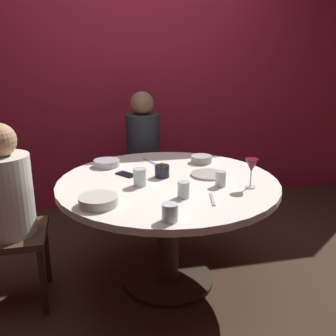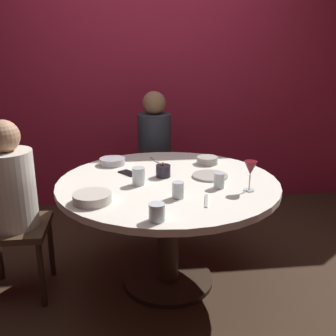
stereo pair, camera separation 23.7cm
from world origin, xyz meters
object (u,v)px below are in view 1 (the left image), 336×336
object	(u,v)px
candle_holder	(162,171)
bowl_serving_large	(107,163)
bowl_salad_center	(98,201)
cup_center_front	(140,177)
seated_diner_left	(6,196)
cup_by_left_diner	(184,190)
wine_glass	(251,167)
cup_near_candle	(170,212)
cup_by_right_diner	(221,179)
dining_table	(168,202)
seated_diner_back	(143,144)
cell_phone	(126,174)
bowl_small_white	(201,159)
dinner_plate	(208,174)

from	to	relation	value
candle_holder	bowl_serving_large	world-z (taller)	candle_holder
bowl_salad_center	cup_center_front	world-z (taller)	cup_center_front
seated_diner_left	cup_by_left_diner	distance (m)	1.02
cup_center_front	wine_glass	bearing A→B (deg)	-15.97
seated_diner_left	bowl_serving_large	world-z (taller)	seated_diner_left
candle_holder	cup_near_candle	size ratio (longest dim) A/B	1.14
cup_by_right_diner	cup_by_left_diner	bearing A→B (deg)	-153.87
cup_center_front	bowl_salad_center	bearing A→B (deg)	-135.77
candle_holder	cup_by_left_diner	distance (m)	0.37
dining_table	cup_near_candle	bearing A→B (deg)	-102.07
seated_diner_back	bowl_serving_large	bearing A→B (deg)	-31.49
cell_phone	dining_table	bearing A→B (deg)	109.36
bowl_salad_center	seated_diner_left	bearing A→B (deg)	148.77
seated_diner_back	cup_near_candle	world-z (taller)	seated_diner_back
bowl_small_white	cup_near_candle	bearing A→B (deg)	-116.19
dining_table	cup_by_left_diner	size ratio (longest dim) A/B	15.04
bowl_serving_large	cup_by_left_diner	distance (m)	0.78
candle_holder	bowl_small_white	bearing A→B (deg)	36.44
bowl_small_white	cell_phone	bearing A→B (deg)	-163.67
seated_diner_left	dinner_plate	bearing A→B (deg)	1.64
bowl_serving_large	cup_by_right_diner	xyz separation A→B (m)	(0.63, -0.56, 0.02)
cell_phone	wine_glass	bearing A→B (deg)	113.18
dinner_plate	cup_by_right_diner	xyz separation A→B (m)	(0.01, -0.20, 0.04)
dining_table	wine_glass	distance (m)	0.57
cup_by_left_diner	cup_center_front	size ratio (longest dim) A/B	0.86
dining_table	seated_diner_back	world-z (taller)	seated_diner_back
seated_diner_left	cup_near_candle	world-z (taller)	seated_diner_left
bowl_serving_large	dinner_plate	bearing A→B (deg)	-29.38
seated_diner_left	bowl_small_white	xyz separation A→B (m)	(1.27, 0.33, 0.05)
cup_near_candle	candle_holder	bearing A→B (deg)	81.14
seated_diner_back	wine_glass	world-z (taller)	seated_diner_back
candle_holder	cup_by_right_diner	world-z (taller)	candle_holder
cell_phone	bowl_small_white	distance (m)	0.59
cell_phone	dinner_plate	bearing A→B (deg)	129.53
cup_by_left_diner	seated_diner_left	bearing A→B (deg)	162.90
dining_table	seated_diner_back	size ratio (longest dim) A/B	1.17
bowl_serving_large	cell_phone	bearing A→B (deg)	-64.34
dining_table	cup_by_right_diner	bearing A→B (deg)	-30.97
seated_diner_back	cup_center_front	xyz separation A→B (m)	(-0.18, -1.01, 0.05)
bowl_salad_center	bowl_small_white	world-z (taller)	same
dining_table	dinner_plate	world-z (taller)	dinner_plate
seated_diner_left	bowl_salad_center	size ratio (longest dim) A/B	5.41
seated_diner_back	candle_holder	world-z (taller)	seated_diner_back
cup_by_right_diner	cup_center_front	size ratio (longest dim) A/B	0.86
cell_phone	cup_near_candle	xyz separation A→B (m)	(0.12, -0.74, 0.04)
seated_diner_left	wine_glass	bearing A→B (deg)	-9.59
seated_diner_left	cup_by_left_diner	bearing A→B (deg)	-17.10
candle_holder	cup_near_candle	distance (m)	0.66
cup_by_right_diner	cup_near_candle	bearing A→B (deg)	-134.90
candle_holder	seated_diner_back	bearing A→B (deg)	88.58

